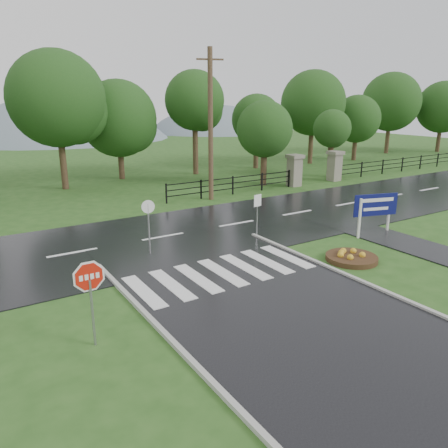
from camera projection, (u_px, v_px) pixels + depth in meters
ground at (322, 335)px, 11.58m from camera, size 120.00×120.00×0.00m
main_road at (163, 238)px, 19.69m from camera, size 90.00×8.00×0.04m
walkway at (397, 241)px, 19.20m from camera, size 2.20×11.00×0.04m
crosswalk at (222, 272)px, 15.62m from camera, size 6.50×2.80×0.02m
pillar_west at (294, 170)px, 30.93m from camera, size 1.00×1.00×2.24m
pillar_east at (335, 165)px, 32.99m from camera, size 1.00×1.00×2.24m
fence_west at (233, 183)px, 28.35m from camera, size 9.58×0.08×1.20m
fence_east at (421, 161)px, 38.65m from camera, size 20.58×0.08×1.20m
hills at (43, 237)px, 70.40m from camera, size 102.00×48.00×48.00m
treeline at (94, 185)px, 31.56m from camera, size 83.20×5.20×10.00m
stop_sign at (90, 283)px, 10.65m from camera, size 1.07×0.06×2.41m
estate_billboard at (376, 207)px, 19.75m from camera, size 2.12×0.69×1.91m
flower_bed at (352, 257)px, 16.86m from camera, size 1.98×1.98×0.40m
reg_sign_small at (257, 207)px, 19.35m from camera, size 0.44×0.09×1.97m
reg_sign_round at (149, 221)px, 17.11m from camera, size 0.52×0.11×2.26m
utility_pole_east at (211, 125)px, 25.89m from camera, size 1.52×0.62×8.88m
entrance_tree_left at (265, 129)px, 30.54m from camera, size 3.94×3.94×5.95m
entrance_tree_right at (332, 129)px, 34.02m from camera, size 2.93×2.93×5.25m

